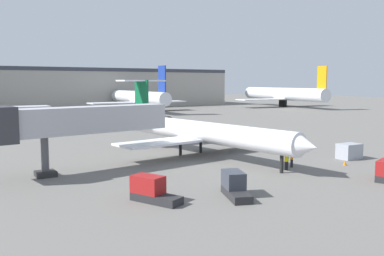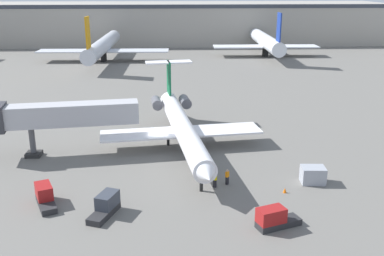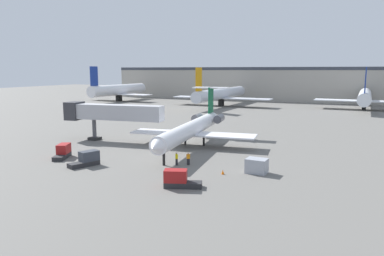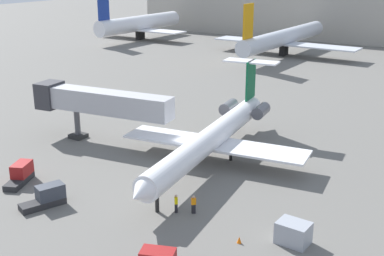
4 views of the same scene
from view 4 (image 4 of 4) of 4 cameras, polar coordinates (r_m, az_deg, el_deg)
ground_plane at (r=56.27m, az=-0.46°, el=-3.43°), size 400.00×400.00×0.10m
regional_jet at (r=54.36m, az=2.58°, el=-0.76°), size 20.88×32.10×9.10m
jet_bridge at (r=61.04m, az=-11.01°, el=2.98°), size 18.23×5.21×6.70m
ground_crew_marshaller at (r=43.93m, az=0.17°, el=-8.67°), size 0.46×0.47×1.69m
ground_crew_loader at (r=44.11m, az=-1.82°, el=-8.56°), size 0.46×0.47×1.69m
baggage_tug_trailing at (r=47.08m, az=-16.16°, el=-7.53°), size 2.75×4.24×1.90m
baggage_tug_spare at (r=52.66m, az=-18.89°, el=-5.00°), size 2.89×4.22×1.90m
cargo_container_uld at (r=40.40m, az=11.45°, el=-11.60°), size 2.57×2.02×1.77m
traffic_cone_near at (r=40.10m, az=5.39°, el=-12.54°), size 0.36×0.36×0.55m
parked_airliner_west_end at (r=144.89m, az=-5.99°, el=11.72°), size 27.85×33.10×13.63m
parked_airliner_west_mid at (r=120.46m, az=10.43°, el=10.06°), size 34.86×41.41×13.08m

